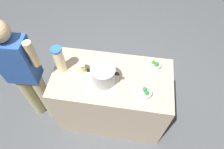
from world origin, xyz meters
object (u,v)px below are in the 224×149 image
Objects in this scene: mason_jar at (81,67)px; broccoli_bowl_center at (146,93)px; broccoli_bowl_front at (155,64)px; lemonade_pitcher at (59,59)px; cooking_pot at (103,75)px; person_cook at (25,75)px.

mason_jar is 0.94× the size of broccoli_bowl_center.
broccoli_bowl_front is at bearing -167.17° from mason_jar.
mason_jar is 0.80m from broccoli_bowl_front.
lemonade_pitcher is 0.94m from broccoli_bowl_center.
lemonade_pitcher is 2.53× the size of broccoli_bowl_front.
mason_jar is at bearing -21.89° from cooking_pot.
cooking_pot is at bearing -12.25° from broccoli_bowl_center.
cooking_pot reaches higher than broccoli_bowl_center.
broccoli_bowl_center is (-0.91, 0.19, -0.12)m from lemonade_pitcher.
cooking_pot is at bearing 158.11° from mason_jar.
lemonade_pitcher reaches higher than cooking_pot.
lemonade_pitcher is at bearing -162.49° from person_cook.
lemonade_pitcher reaches higher than broccoli_bowl_center.
person_cook reaches higher than mason_jar.
person_cook is at bearing 1.87° from cooking_pot.
person_cook is (1.30, -0.07, -0.07)m from broccoli_bowl_center.
cooking_pot is 0.88m from person_cook.
person_cook is at bearing 12.10° from mason_jar.
broccoli_bowl_center is at bearing 167.75° from cooking_pot.
person_cook is (0.86, 0.03, -0.15)m from cooking_pot.
mason_jar reaches higher than broccoli_bowl_center.
mason_jar is at bearing -177.98° from lemonade_pitcher.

